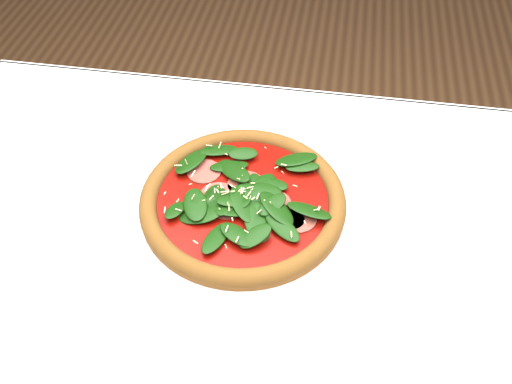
# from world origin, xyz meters

# --- Properties ---
(dining_table) EXTENTS (1.21, 0.81, 0.75)m
(dining_table) POSITION_xyz_m (0.00, 0.00, 0.65)
(dining_table) COLOR white
(dining_table) RESTS_ON ground
(plate) EXTENTS (0.36, 0.36, 0.02)m
(plate) POSITION_xyz_m (-0.04, 0.08, 0.76)
(plate) COLOR silver
(plate) RESTS_ON dining_table
(pizza) EXTENTS (0.35, 0.35, 0.04)m
(pizza) POSITION_xyz_m (-0.04, 0.08, 0.78)
(pizza) COLOR brown
(pizza) RESTS_ON plate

